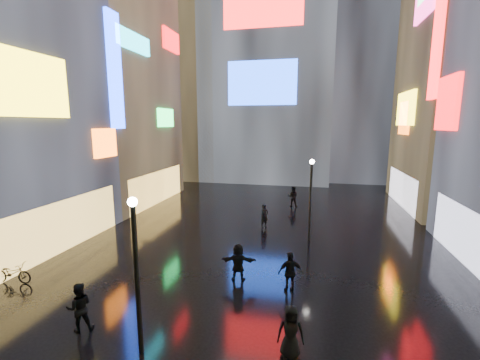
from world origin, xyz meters
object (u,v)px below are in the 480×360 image
(lamp_near, at_px, (136,268))
(pedestrian_3, at_px, (290,272))
(lamp_far, at_px, (311,195))
(bicycle, at_px, (12,273))

(lamp_near, relative_size, pedestrian_3, 2.81)
(lamp_far, distance_m, bicycle, 16.27)
(pedestrian_3, relative_size, bicycle, 0.99)
(lamp_near, bearing_deg, lamp_far, 66.03)
(lamp_near, relative_size, lamp_far, 1.00)
(lamp_near, bearing_deg, bicycle, 160.63)
(bicycle, bearing_deg, lamp_near, -116.12)
(lamp_far, bearing_deg, pedestrian_3, -96.33)
(lamp_near, xyz_separation_m, lamp_far, (5.20, 11.70, 0.00))
(lamp_near, height_order, bicycle, lamp_near)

